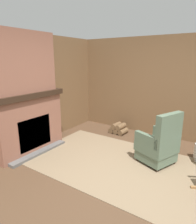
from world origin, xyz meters
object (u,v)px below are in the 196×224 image
object	(u,v)px
oil_lamp_vase	(7,90)
firewood_stack	(118,129)
armchair	(159,145)
storage_case	(37,87)

from	to	relation	value
oil_lamp_vase	firewood_stack	bearing A→B (deg)	64.28
armchair	storage_case	size ratio (longest dim) A/B	4.39
armchair	storage_case	world-z (taller)	storage_case
firewood_stack	storage_case	xyz separation A→B (m)	(-1.14, -1.65, 1.22)
firewood_stack	storage_case	bearing A→B (deg)	-124.61
oil_lamp_vase	storage_case	size ratio (longest dim) A/B	1.05
firewood_stack	armchair	bearing A→B (deg)	-36.65
armchair	firewood_stack	xyz separation A→B (m)	(-1.38, 1.02, -0.25)
armchair	oil_lamp_vase	size ratio (longest dim) A/B	4.19
armchair	firewood_stack	bearing A→B (deg)	-14.72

